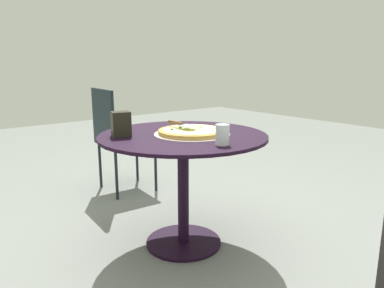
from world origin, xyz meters
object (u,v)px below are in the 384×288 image
at_px(drinking_cup, 222,135).
at_px(napkin_dispenser, 121,124).
at_px(pizza_server, 181,124).
at_px(pizza_on_tray, 192,132).
at_px(patio_chair_far, 117,134).
at_px(patio_table, 183,160).

relative_size(drinking_cup, napkin_dispenser, 0.75).
bearing_deg(pizza_server, napkin_dispenser, -24.12).
xyz_separation_m(pizza_on_tray, napkin_dispenser, (0.34, -0.21, 0.05)).
distance_m(drinking_cup, patio_chair_far, 1.46).
xyz_separation_m(patio_table, napkin_dispenser, (0.30, -0.17, 0.22)).
distance_m(napkin_dispenser, patio_chair_far, 1.05).
height_order(drinking_cup, napkin_dispenser, napkin_dispenser).
relative_size(patio_table, patio_chair_far, 1.10).
bearing_deg(patio_chair_far, napkin_dispenser, 64.20).
relative_size(pizza_on_tray, patio_chair_far, 0.50).
bearing_deg(pizza_on_tray, pizza_server, -67.40).
bearing_deg(patio_table, pizza_on_tray, 137.81).
bearing_deg(patio_chair_far, drinking_cup, 83.68).
relative_size(pizza_on_tray, pizza_server, 2.04).
distance_m(patio_table, drinking_cup, 0.40).
bearing_deg(pizza_on_tray, patio_table, -42.19).
xyz_separation_m(drinking_cup, napkin_dispenser, (0.29, -0.51, 0.02)).
relative_size(patio_table, napkin_dispenser, 7.03).
bearing_deg(patio_table, patio_chair_far, -97.45).
bearing_deg(patio_table, drinking_cup, 87.30).
height_order(drinking_cup, patio_chair_far, patio_chair_far).
distance_m(pizza_server, drinking_cup, 0.37).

